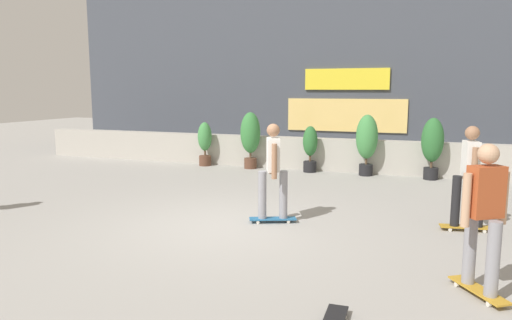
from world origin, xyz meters
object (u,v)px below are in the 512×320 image
potted_plant_0 (205,142)px  potted_plant_4 (432,144)px  potted_plant_2 (310,147)px  potted_plant_1 (250,136)px  skater_far_left (484,213)px  skater_far_right (470,173)px  potted_plant_3 (367,140)px  skater_mid_plaza (273,168)px

potted_plant_0 → potted_plant_4: bearing=0.0°
potted_plant_0 → potted_plant_2: 3.21m
potted_plant_1 → potted_plant_4: potted_plant_1 is taller
potted_plant_0 → skater_far_left: 9.85m
potted_plant_4 → skater_far_left: bearing=-85.9°
potted_plant_2 → skater_far_right: 5.80m
potted_plant_0 → potted_plant_3: bearing=0.0°
potted_plant_1 → skater_mid_plaza: size_ratio=0.95×
skater_far_left → skater_mid_plaza: same height
skater_far_right → skater_far_left: same height
potted_plant_3 → skater_far_right: skater_far_right is taller
potted_plant_4 → potted_plant_0: bearing=180.0°
potted_plant_2 → potted_plant_3: (1.52, 0.00, 0.25)m
potted_plant_1 → potted_plant_3: potted_plant_1 is taller
potted_plant_0 → potted_plant_3: (4.73, 0.00, 0.23)m
potted_plant_2 → skater_mid_plaza: (0.60, -5.10, 0.24)m
potted_plant_0 → skater_mid_plaza: size_ratio=0.77×
potted_plant_2 → potted_plant_4: bearing=-0.0°
skater_far_left → potted_plant_2: bearing=117.3°
potted_plant_2 → potted_plant_4: 3.14m
potted_plant_1 → skater_mid_plaza: 5.62m
potted_plant_1 → potted_plant_2: potted_plant_1 is taller
potted_plant_0 → potted_plant_2: (3.21, 0.00, -0.02)m
potted_plant_3 → skater_far_right: bearing=-64.2°
potted_plant_3 → skater_mid_plaza: bearing=-100.2°
skater_far_right → skater_far_left: 2.59m
potted_plant_2 → skater_far_left: bearing=-62.7°
potted_plant_1 → potted_plant_2: 1.78m
potted_plant_0 → potted_plant_3: size_ratio=0.81×
potted_plant_2 → skater_far_right: skater_far_right is taller
skater_far_right → potted_plant_4: bearing=96.9°
skater_far_left → potted_plant_3: bearing=106.7°
skater_far_right → potted_plant_1: bearing=140.5°
potted_plant_1 → skater_far_right: size_ratio=0.95×
potted_plant_2 → skater_far_left: (3.65, -7.07, 0.24)m
potted_plant_0 → skater_far_right: 8.22m
potted_plant_0 → potted_plant_3: 4.74m
potted_plant_2 → skater_mid_plaza: bearing=-83.3°
potted_plant_1 → skater_mid_plaza: skater_mid_plaza is taller
potted_plant_1 → potted_plant_3: size_ratio=1.01×
potted_plant_3 → skater_far_left: size_ratio=0.95×
potted_plant_2 → potted_plant_4: size_ratio=0.81×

